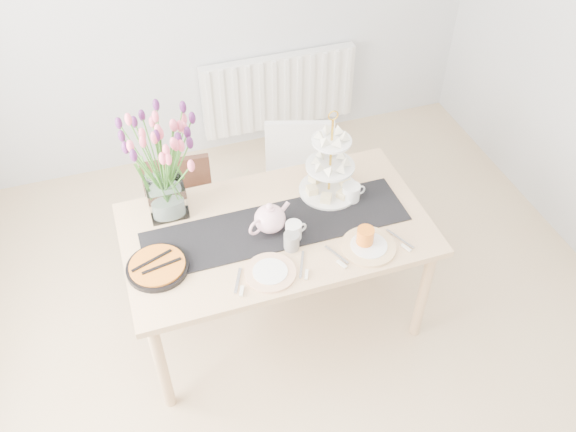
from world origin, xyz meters
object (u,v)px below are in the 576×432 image
object	(u,v)px
chair_white	(300,180)
plate_left	(270,272)
chair_brown	(183,215)
tulip_vase	(158,152)
teapot	(270,219)
cake_stand	(330,173)
cream_jug	(351,193)
mug_grey	(292,241)
dining_table	(277,237)
mug_orange	(365,237)
tart_tin	(158,267)
mug_white	(294,231)
plate_right	(369,246)
radiator	(279,92)

from	to	relation	value
chair_white	plate_left	xyz separation A→B (m)	(-0.46, -0.89, 0.26)
chair_brown	tulip_vase	world-z (taller)	tulip_vase
chair_brown	teapot	bearing A→B (deg)	-50.27
cake_stand	cream_jug	bearing A→B (deg)	-46.90
mug_grey	cream_jug	bearing A→B (deg)	-3.16
dining_table	mug_orange	distance (m)	0.48
tart_tin	mug_white	size ratio (longest dim) A/B	3.03
dining_table	plate_right	bearing A→B (deg)	-35.66
mug_white	mug_orange	distance (m)	0.36
teapot	plate_right	distance (m)	0.52
chair_brown	plate_left	distance (m)	0.94
mug_grey	tulip_vase	bearing A→B (deg)	106.30
dining_table	cake_stand	world-z (taller)	cake_stand
teapot	mug_orange	size ratio (longest dim) A/B	2.49
chair_white	cream_jug	xyz separation A→B (m)	(0.11, -0.52, 0.30)
cream_jug	tart_tin	world-z (taller)	cream_jug
tart_tin	mug_grey	bearing A→B (deg)	-5.88
tart_tin	mug_orange	bearing A→B (deg)	-9.00
chair_white	mug_white	distance (m)	0.81
tulip_vase	tart_tin	bearing A→B (deg)	-107.37
radiator	mug_grey	distance (m)	1.96
mug_grey	plate_right	world-z (taller)	mug_grey
tulip_vase	mug_orange	bearing A→B (deg)	-32.00
mug_orange	tulip_vase	bearing A→B (deg)	114.14
chair_brown	chair_white	distance (m)	0.76
tulip_vase	chair_white	bearing A→B (deg)	18.72
mug_grey	mug_white	bearing A→B (deg)	30.03
tart_tin	mug_grey	size ratio (longest dim) A/B	3.21
chair_brown	cream_jug	world-z (taller)	cream_jug
radiator	plate_left	world-z (taller)	plate_left
teapot	tart_tin	xyz separation A→B (m)	(-0.60, -0.09, -0.06)
mug_grey	mug_orange	distance (m)	0.37
tulip_vase	plate_right	xyz separation A→B (m)	(0.91, -0.59, -0.39)
dining_table	cream_jug	world-z (taller)	cream_jug
teapot	tart_tin	size ratio (longest dim) A/B	0.85
cream_jug	mug_grey	distance (m)	0.49
dining_table	tart_tin	distance (m)	0.65
dining_table	teapot	world-z (taller)	teapot
cream_jug	dining_table	bearing A→B (deg)	-171.41
mug_grey	plate_right	distance (m)	0.39
tulip_vase	tart_tin	size ratio (longest dim) A/B	2.34
tulip_vase	teapot	bearing A→B (deg)	-33.42
chair_white	cake_stand	size ratio (longest dim) A/B	1.77
cream_jug	radiator	bearing A→B (deg)	85.69
mug_orange	plate_left	xyz separation A→B (m)	(-0.51, -0.03, -0.05)
tulip_vase	dining_table	bearing A→B (deg)	-30.58
dining_table	mug_white	world-z (taller)	mug_white
cake_stand	mug_orange	bearing A→B (deg)	-86.17
chair_white	tart_tin	world-z (taller)	chair_white
chair_brown	teapot	distance (m)	0.77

